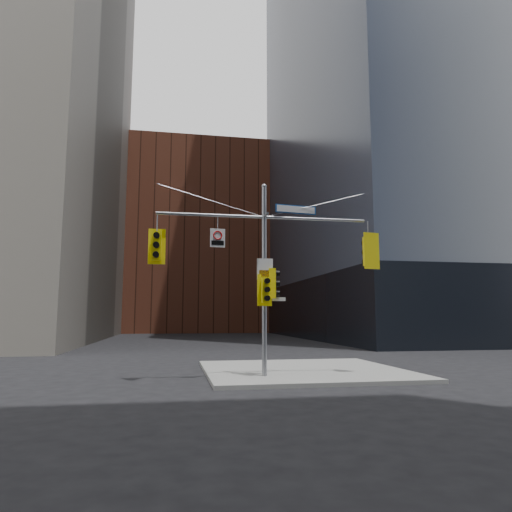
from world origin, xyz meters
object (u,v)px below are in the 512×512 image
object	(u,v)px
traffic_light_west_arm	(157,246)
traffic_light_east_arm	(369,251)
regulatory_sign_arm	(218,237)
traffic_light_pole_front	(266,290)
street_sign_blade	(296,209)
traffic_light_pole_side	(273,283)
signal_assembly	(264,259)

from	to	relation	value
traffic_light_west_arm	traffic_light_east_arm	world-z (taller)	traffic_light_east_arm
regulatory_sign_arm	traffic_light_pole_front	bearing A→B (deg)	-13.56
street_sign_blade	regulatory_sign_arm	size ratio (longest dim) A/B	2.38
traffic_light_pole_side	traffic_light_pole_front	distance (m)	0.50
traffic_light_east_arm	street_sign_blade	world-z (taller)	street_sign_blade
traffic_light_pole_side	signal_assembly	bearing A→B (deg)	92.81
traffic_light_east_arm	street_sign_blade	size ratio (longest dim) A/B	0.86
traffic_light_pole_front	traffic_light_east_arm	bearing A→B (deg)	-1.64
regulatory_sign_arm	traffic_light_east_arm	bearing A→B (deg)	-5.33
signal_assembly	regulatory_sign_arm	world-z (taller)	signal_assembly
traffic_light_pole_side	traffic_light_pole_front	bearing A→B (deg)	131.68
traffic_light_west_arm	regulatory_sign_arm	bearing A→B (deg)	0.34
traffic_light_west_arm	signal_assembly	bearing A→B (deg)	1.02
street_sign_blade	signal_assembly	bearing A→B (deg)	172.68
traffic_light_west_arm	street_sign_blade	bearing A→B (deg)	1.10
traffic_light_east_arm	regulatory_sign_arm	world-z (taller)	traffic_light_east_arm
traffic_light_east_arm	street_sign_blade	xyz separation A→B (m)	(-2.91, 0.00, 1.55)
regulatory_sign_arm	street_sign_blade	bearing A→B (deg)	-5.08
traffic_light_east_arm	regulatory_sign_arm	distance (m)	5.92
street_sign_blade	traffic_light_west_arm	bearing A→B (deg)	172.43
signal_assembly	street_sign_blade	bearing A→B (deg)	0.14
traffic_light_east_arm	regulatory_sign_arm	size ratio (longest dim) A/B	2.04
signal_assembly	street_sign_blade	xyz separation A→B (m)	(1.24, 0.00, 1.93)
signal_assembly	traffic_light_west_arm	world-z (taller)	signal_assembly
traffic_light_west_arm	traffic_light_pole_front	world-z (taller)	traffic_light_west_arm
signal_assembly	traffic_light_east_arm	world-z (taller)	signal_assembly
signal_assembly	regulatory_sign_arm	xyz separation A→B (m)	(-1.75, -0.02, 0.75)
traffic_light_pole_front	regulatory_sign_arm	xyz separation A→B (m)	(-1.75, 0.25, 1.93)
traffic_light_west_arm	traffic_light_pole_front	bearing A→B (deg)	-2.86
traffic_light_east_arm	traffic_light_pole_side	bearing A→B (deg)	-11.42
traffic_light_east_arm	traffic_light_pole_side	xyz separation A→B (m)	(-3.83, 0.01, -1.30)
signal_assembly	traffic_light_pole_side	size ratio (longest dim) A/B	7.22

